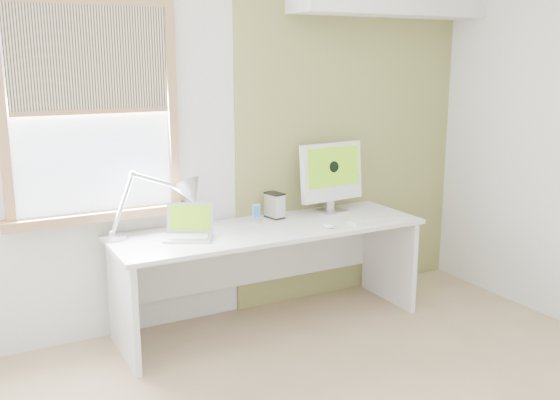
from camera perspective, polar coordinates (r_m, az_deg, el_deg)
room at (r=3.03m, az=9.35°, el=1.65°), size 4.04×3.54×2.64m
accent_wall at (r=5.01m, az=6.46°, el=6.09°), size 2.00×0.02×2.60m
window at (r=4.17m, az=-16.80°, el=7.68°), size 1.20×0.14×1.42m
desk at (r=4.46m, az=-1.30°, el=-4.72°), size 2.20×0.70×0.73m
desk_lamp at (r=4.25m, az=-9.47°, el=0.16°), size 0.78×0.31×0.44m
laptop at (r=4.14m, az=-8.32°, el=-2.66°), size 0.38×0.36×0.21m
phone_dock at (r=4.46m, az=-2.18°, el=-1.60°), size 0.07×0.07×0.14m
external_drive at (r=4.58m, az=-0.50°, el=-0.49°), size 0.12×0.16×0.19m
imac at (r=4.76m, az=4.72°, el=2.45°), size 0.54×0.19×0.53m
keyboard at (r=4.55m, az=8.90°, el=-1.84°), size 0.44×0.14×0.02m
mouse at (r=4.34m, az=4.47°, el=-2.35°), size 0.07×0.11×0.03m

